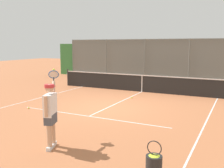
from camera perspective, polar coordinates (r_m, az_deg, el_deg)
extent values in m
plane|color=#B76B42|center=(10.93, -1.00, -5.26)|extent=(60.00, 60.00, 0.00)
cube|color=white|center=(9.69, -5.09, -7.10)|extent=(6.20, 0.05, 0.01)
cube|color=white|center=(8.88, 19.51, -9.07)|extent=(0.05, 10.25, 0.01)
cube|color=white|center=(12.55, -19.47, -3.92)|extent=(0.05, 10.25, 0.01)
cube|color=white|center=(12.10, 1.97, -3.87)|extent=(0.05, 5.64, 0.01)
cylinder|color=slate|center=(18.79, 16.61, 4.95)|extent=(0.07, 0.07, 3.05)
cylinder|color=slate|center=(19.63, 7.17, 5.39)|extent=(0.07, 0.07, 3.05)
cylinder|color=slate|center=(20.95, -1.30, 5.66)|extent=(0.07, 0.07, 3.05)
cylinder|color=slate|center=(22.66, -8.64, 5.79)|extent=(0.07, 0.07, 3.05)
cylinder|color=slate|center=(19.11, 11.93, 9.64)|extent=(16.31, 0.05, 0.05)
cube|color=slate|center=(19.14, 11.79, 5.19)|extent=(16.31, 0.02, 3.05)
cube|color=#387A3D|center=(19.78, 12.27, 4.78)|extent=(19.31, 0.90, 2.70)
cube|color=silver|center=(19.11, 11.52, 0.82)|extent=(17.31, 0.18, 0.15)
cylinder|color=#2D2D2D|center=(16.99, -9.71, 1.47)|extent=(0.09, 0.09, 1.07)
cube|color=black|center=(14.59, 6.63, 0.04)|extent=(10.11, 0.02, 0.91)
cube|color=white|center=(14.52, 6.67, 1.92)|extent=(10.11, 0.04, 0.05)
cube|color=white|center=(14.59, 6.63, 0.04)|extent=(0.05, 0.04, 0.91)
cube|color=silver|center=(6.91, -13.56, -13.57)|extent=(0.19, 0.28, 0.09)
cylinder|color=tan|center=(6.76, -13.70, -10.20)|extent=(0.13, 0.13, 0.77)
cube|color=silver|center=(7.14, -12.83, -12.81)|extent=(0.19, 0.28, 0.09)
cylinder|color=tan|center=(7.00, -12.95, -9.54)|extent=(0.13, 0.13, 0.77)
cube|color=#474C56|center=(6.79, -13.41, -7.43)|extent=(0.34, 0.45, 0.26)
cube|color=white|center=(6.70, -13.51, -4.49)|extent=(0.36, 0.52, 0.55)
cylinder|color=tan|center=(6.43, -14.41, -4.88)|extent=(0.08, 0.08, 0.51)
cylinder|color=tan|center=(7.05, -12.77, -0.61)|extent=(0.30, 0.35, 0.29)
sphere|color=tan|center=(6.62, -13.64, -0.92)|extent=(0.21, 0.21, 0.21)
cylinder|color=red|center=(6.61, -13.66, -0.42)|extent=(0.31, 0.31, 0.08)
cube|color=red|center=(6.72, -13.31, -0.53)|extent=(0.23, 0.24, 0.02)
cylinder|color=black|center=(7.27, -12.76, 0.92)|extent=(0.13, 0.15, 0.13)
torus|color=#28569E|center=(7.44, -12.75, 2.06)|extent=(0.34, 0.32, 0.26)
cylinder|color=silver|center=(7.44, -12.75, 2.06)|extent=(0.28, 0.26, 0.21)
sphere|color=#D6E042|center=(7.61, -12.74, 3.10)|extent=(0.07, 0.07, 0.07)
sphere|color=#CCDB33|center=(12.86, 4.38, -3.00)|extent=(0.07, 0.07, 0.07)
sphere|color=#D6E042|center=(11.30, -17.91, -5.04)|extent=(0.07, 0.07, 0.07)
torus|color=black|center=(5.15, 9.33, -13.75)|extent=(0.29, 0.02, 0.29)
ellipsoid|color=#CCDB33|center=(5.22, 9.27, -15.67)|extent=(0.27, 0.27, 0.10)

